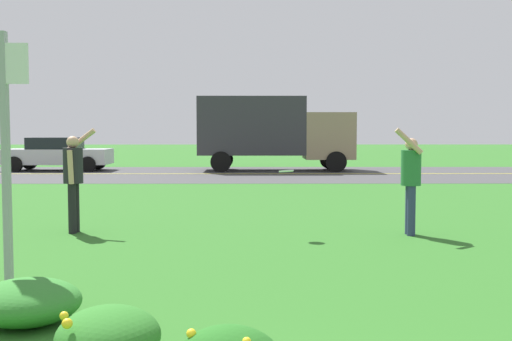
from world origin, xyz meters
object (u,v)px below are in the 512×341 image
sign_post_near_path (5,137)px  box_truck_tan (272,129)px  person_thrower_dark_shirt (73,175)px  frisbee_white (286,171)px  person_catcher_green_shirt (411,177)px  car_silver_center_left (57,154)px

sign_post_near_path → box_truck_tan: box_truck_tan is taller
person_thrower_dark_shirt → frisbee_white: bearing=-5.9°
person_catcher_green_shirt → car_silver_center_left: bearing=123.9°
person_catcher_green_shirt → box_truck_tan: 16.83m
person_thrower_dark_shirt → frisbee_white: size_ratio=7.25×
sign_post_near_path → frisbee_white: bearing=47.9°
box_truck_tan → person_thrower_dark_shirt: bearing=-103.7°
car_silver_center_left → person_thrower_dark_shirt: bearing=-71.8°
box_truck_tan → person_catcher_green_shirt: bearing=-83.7°
box_truck_tan → sign_post_near_path: bearing=-100.0°
sign_post_near_path → person_catcher_green_shirt: sign_post_near_path is taller
frisbee_white → car_silver_center_left: bearing=118.4°
sign_post_near_path → person_catcher_green_shirt: size_ratio=1.57×
person_catcher_green_shirt → car_silver_center_left: person_catcher_green_shirt is taller
frisbee_white → car_silver_center_left: (-9.09, 16.83, -0.37)m
frisbee_white → box_truck_tan: box_truck_tan is taller
person_catcher_green_shirt → frisbee_white: 2.14m
person_catcher_green_shirt → car_silver_center_left: 20.13m
sign_post_near_path → frisbee_white: 4.95m
frisbee_white → person_thrower_dark_shirt: bearing=174.1°
sign_post_near_path → car_silver_center_left: size_ratio=0.64×
car_silver_center_left → box_truck_tan: (9.39, 0.00, 1.06)m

